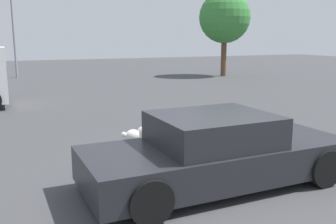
% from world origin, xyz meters
% --- Properties ---
extents(ground_plane, '(80.00, 80.00, 0.00)m').
position_xyz_m(ground_plane, '(0.00, 0.00, 0.00)').
color(ground_plane, '#424244').
extents(sedan_foreground, '(4.54, 1.89, 1.22)m').
position_xyz_m(sedan_foreground, '(0.32, 0.20, 0.57)').
color(sedan_foreground, '#232328').
rests_on(sedan_foreground, ground_plane).
extents(dog, '(0.63, 0.29, 0.47)m').
position_xyz_m(dog, '(-0.17, 2.87, 0.30)').
color(dog, white).
rests_on(dog, ground_plane).
extents(tree_back_left, '(3.29, 3.29, 5.42)m').
position_xyz_m(tree_back_left, '(10.76, 16.10, 3.75)').
color(tree_back_left, brown).
rests_on(tree_back_left, ground_plane).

